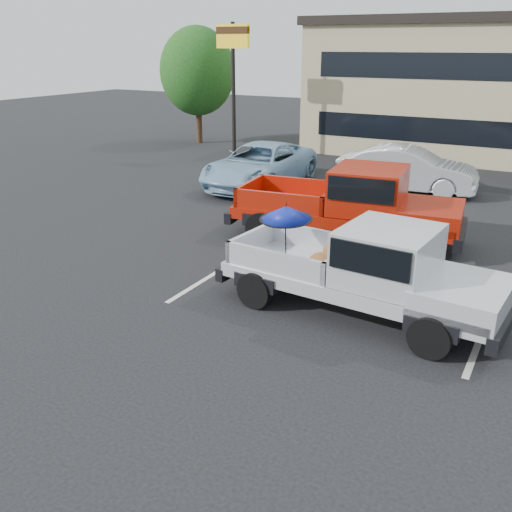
% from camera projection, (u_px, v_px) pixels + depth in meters
% --- Properties ---
extents(ground, '(90.00, 90.00, 0.00)m').
position_uv_depth(ground, '(308.00, 325.00, 10.99)').
color(ground, black).
rests_on(ground, ground).
extents(stripe_left, '(0.12, 5.00, 0.01)m').
position_uv_depth(stripe_left, '(229.00, 265.00, 13.98)').
color(stripe_left, silver).
rests_on(stripe_left, ground).
extents(stripe_right, '(0.12, 5.00, 0.01)m').
position_uv_depth(stripe_right, '(488.00, 318.00, 11.28)').
color(stripe_right, silver).
rests_on(stripe_right, ground).
extents(motel_sign, '(1.60, 0.22, 6.00)m').
position_uv_depth(motel_sign, '(233.00, 54.00, 25.37)').
color(motel_sign, black).
rests_on(motel_sign, ground).
extents(tree_left, '(3.96, 3.96, 6.02)m').
position_uv_depth(tree_left, '(197.00, 71.00, 29.96)').
color(tree_left, '#332114').
rests_on(tree_left, ground).
extents(silver_pickup, '(5.84, 2.48, 2.06)m').
position_uv_depth(silver_pickup, '(375.00, 267.00, 10.99)').
color(silver_pickup, black).
rests_on(silver_pickup, ground).
extents(red_pickup, '(6.47, 2.88, 2.06)m').
position_uv_depth(red_pickup, '(361.00, 202.00, 15.22)').
color(red_pickup, black).
rests_on(red_pickup, ground).
extents(silver_sedan, '(5.07, 2.15, 1.63)m').
position_uv_depth(silver_sedan, '(407.00, 169.00, 20.67)').
color(silver_sedan, silver).
rests_on(silver_sedan, ground).
extents(blue_suv, '(2.70, 5.73, 1.58)m').
position_uv_depth(blue_suv, '(260.00, 165.00, 21.52)').
color(blue_suv, '#8DB4D2').
rests_on(blue_suv, ground).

